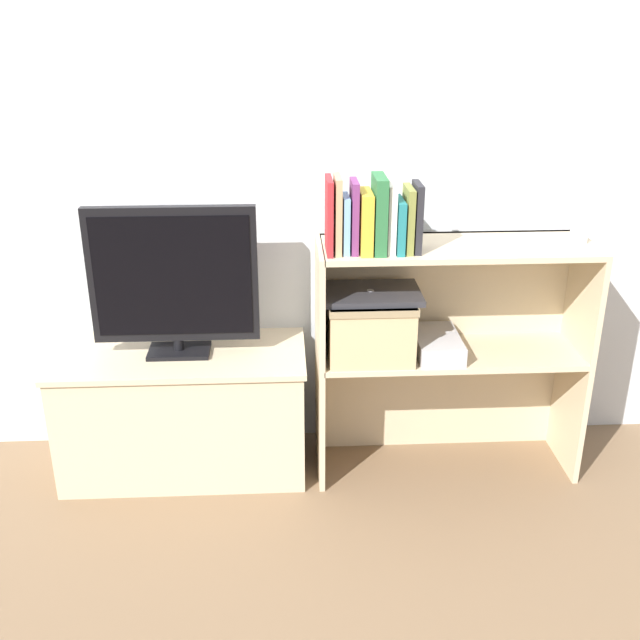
{
  "coord_description": "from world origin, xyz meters",
  "views": [
    {
      "loc": [
        -0.13,
        -2.28,
        1.64
      ],
      "look_at": [
        0.0,
        0.16,
        0.61
      ],
      "focal_mm": 42.0,
      "sensor_mm": 36.0,
      "label": 1
    }
  ],
  "objects_px": {
    "tv": "(174,279)",
    "storage_basket_left": "(369,323)",
    "book_skyblue": "(346,224)",
    "book_forest": "(379,214)",
    "book_tan": "(338,215)",
    "book_plum": "(354,217)",
    "tv_stand": "(184,411)",
    "book_teal": "(399,225)",
    "book_mustard": "(365,222)",
    "magazine_stack": "(437,344)",
    "laptop": "(370,294)",
    "book_ivory": "(390,218)",
    "book_charcoal": "(417,217)",
    "baby_monitor": "(579,230)",
    "book_olive": "(408,219)",
    "book_crimson": "(329,216)"
  },
  "relations": [
    {
      "from": "book_tan",
      "to": "baby_monitor",
      "type": "relative_size",
      "value": 2.1
    },
    {
      "from": "baby_monitor",
      "to": "laptop",
      "type": "relative_size",
      "value": 0.34
    },
    {
      "from": "book_olive",
      "to": "book_skyblue",
      "type": "bearing_deg",
      "value": 180.0
    },
    {
      "from": "tv",
      "to": "book_crimson",
      "type": "relative_size",
      "value": 2.38
    },
    {
      "from": "baby_monitor",
      "to": "magazine_stack",
      "type": "distance_m",
      "value": 0.63
    },
    {
      "from": "book_olive",
      "to": "storage_basket_left",
      "type": "relative_size",
      "value": 0.71
    },
    {
      "from": "book_plum",
      "to": "storage_basket_left",
      "type": "relative_size",
      "value": 0.78
    },
    {
      "from": "tv",
      "to": "book_plum",
      "type": "relative_size",
      "value": 2.47
    },
    {
      "from": "book_plum",
      "to": "storage_basket_left",
      "type": "xyz_separation_m",
      "value": [
        0.07,
        0.04,
        -0.4
      ]
    },
    {
      "from": "book_tan",
      "to": "book_plum",
      "type": "bearing_deg",
      "value": 0.0
    },
    {
      "from": "book_mustard",
      "to": "book_teal",
      "type": "relative_size",
      "value": 1.15
    },
    {
      "from": "tv_stand",
      "to": "storage_basket_left",
      "type": "height_order",
      "value": "storage_basket_left"
    },
    {
      "from": "book_tan",
      "to": "storage_basket_left",
      "type": "relative_size",
      "value": 0.83
    },
    {
      "from": "book_ivory",
      "to": "magazine_stack",
      "type": "relative_size",
      "value": 0.86
    },
    {
      "from": "tv_stand",
      "to": "tv",
      "type": "distance_m",
      "value": 0.53
    },
    {
      "from": "book_teal",
      "to": "book_charcoal",
      "type": "xyz_separation_m",
      "value": [
        0.06,
        0.0,
        0.03
      ]
    },
    {
      "from": "book_teal",
      "to": "book_mustard",
      "type": "bearing_deg",
      "value": 180.0
    },
    {
      "from": "book_teal",
      "to": "book_forest",
      "type": "bearing_deg",
      "value": 180.0
    },
    {
      "from": "tv_stand",
      "to": "book_crimson",
      "type": "bearing_deg",
      "value": -10.14
    },
    {
      "from": "storage_basket_left",
      "to": "book_olive",
      "type": "bearing_deg",
      "value": -19.98
    },
    {
      "from": "book_crimson",
      "to": "laptop",
      "type": "distance_m",
      "value": 0.33
    },
    {
      "from": "tv",
      "to": "book_teal",
      "type": "height_order",
      "value": "book_teal"
    },
    {
      "from": "book_tan",
      "to": "book_skyblue",
      "type": "relative_size",
      "value": 1.34
    },
    {
      "from": "book_crimson",
      "to": "magazine_stack",
      "type": "height_order",
      "value": "book_crimson"
    },
    {
      "from": "book_charcoal",
      "to": "laptop",
      "type": "relative_size",
      "value": 0.65
    },
    {
      "from": "book_skyblue",
      "to": "book_forest",
      "type": "bearing_deg",
      "value": 0.0
    },
    {
      "from": "book_charcoal",
      "to": "baby_monitor",
      "type": "height_order",
      "value": "book_charcoal"
    },
    {
      "from": "book_ivory",
      "to": "book_tan",
      "type": "bearing_deg",
      "value": 180.0
    },
    {
      "from": "book_mustard",
      "to": "book_forest",
      "type": "height_order",
      "value": "book_forest"
    },
    {
      "from": "laptop",
      "to": "book_ivory",
      "type": "bearing_deg",
      "value": -37.49
    },
    {
      "from": "book_crimson",
      "to": "book_skyblue",
      "type": "xyz_separation_m",
      "value": [
        0.05,
        0.0,
        -0.03
      ]
    },
    {
      "from": "book_mustard",
      "to": "book_charcoal",
      "type": "bearing_deg",
      "value": 0.0
    },
    {
      "from": "book_plum",
      "to": "tv_stand",
      "type": "bearing_deg",
      "value": 171.19
    },
    {
      "from": "book_plum",
      "to": "book_tan",
      "type": "bearing_deg",
      "value": 180.0
    },
    {
      "from": "book_tan",
      "to": "baby_monitor",
      "type": "bearing_deg",
      "value": 3.85
    },
    {
      "from": "baby_monitor",
      "to": "book_olive",
      "type": "bearing_deg",
      "value": -174.67
    },
    {
      "from": "tv_stand",
      "to": "book_charcoal",
      "type": "bearing_deg",
      "value": -6.61
    },
    {
      "from": "book_charcoal",
      "to": "book_mustard",
      "type": "bearing_deg",
      "value": 180.0
    },
    {
      "from": "storage_basket_left",
      "to": "magazine_stack",
      "type": "xyz_separation_m",
      "value": [
        0.25,
        -0.0,
        -0.09
      ]
    },
    {
      "from": "magazine_stack",
      "to": "tv_stand",
      "type": "bearing_deg",
      "value": 176.43
    },
    {
      "from": "book_crimson",
      "to": "storage_basket_left",
      "type": "bearing_deg",
      "value": 15.67
    },
    {
      "from": "book_teal",
      "to": "book_olive",
      "type": "height_order",
      "value": "book_olive"
    },
    {
      "from": "book_forest",
      "to": "laptop",
      "type": "xyz_separation_m",
      "value": [
        -0.02,
        0.04,
        -0.29
      ]
    },
    {
      "from": "laptop",
      "to": "magazine_stack",
      "type": "distance_m",
      "value": 0.32
    },
    {
      "from": "tv",
      "to": "storage_basket_left",
      "type": "bearing_deg",
      "value": -4.41
    },
    {
      "from": "tv_stand",
      "to": "book_tan",
      "type": "distance_m",
      "value": 0.96
    },
    {
      "from": "book_charcoal",
      "to": "magazine_stack",
      "type": "height_order",
      "value": "book_charcoal"
    },
    {
      "from": "book_skyblue",
      "to": "magazine_stack",
      "type": "bearing_deg",
      "value": 6.33
    },
    {
      "from": "book_plum",
      "to": "book_mustard",
      "type": "distance_m",
      "value": 0.04
    },
    {
      "from": "tv",
      "to": "book_skyblue",
      "type": "relative_size",
      "value": 3.11
    }
  ]
}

